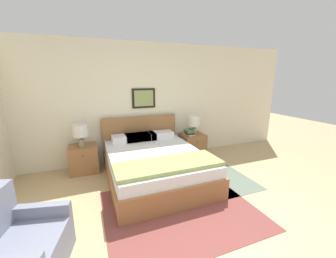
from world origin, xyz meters
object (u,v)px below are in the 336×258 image
Objects in this scene: bed at (154,163)px; nightstand_near_window at (84,159)px; table_lamp_by_door at (194,122)px; table_lamp_near_window at (80,132)px; nightstand_by_door at (193,145)px; armchair at (19,252)px.

bed is 3.98× the size of nightstand_near_window.
table_lamp_near_window is at bearing 180.00° from table_lamp_by_door.
nightstand_near_window is at bearing 146.67° from bed.
bed reaches higher than table_lamp_by_door.
table_lamp_by_door is at bearing -55.09° from nightstand_by_door.
bed is at bearing -32.35° from table_lamp_near_window.
table_lamp_by_door is at bearing 32.10° from bed.
table_lamp_near_window is at bearing 147.65° from bed.
armchair is (-1.78, -1.43, -0.02)m from bed.
armchair is 2.08× the size of table_lamp_by_door.
nightstand_near_window is at bearing 179.07° from armchair.
bed reaches higher than table_lamp_near_window.
bed is at bearing -147.90° from table_lamp_by_door.
nightstand_near_window is at bearing 179.43° from table_lamp_by_door.
table_lamp_near_window reaches higher than nightstand_by_door.
armchair is 1.71× the size of nightstand_by_door.
nightstand_near_window is 2.46m from nightstand_by_door.
armchair is at bearing -103.92° from nightstand_near_window.
table_lamp_by_door is (1.25, 0.78, 0.54)m from bed.
armchair is 1.71× the size of nightstand_near_window.
armchair reaches higher than nightstand_near_window.
bed is at bearing -146.73° from nightstand_by_door.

